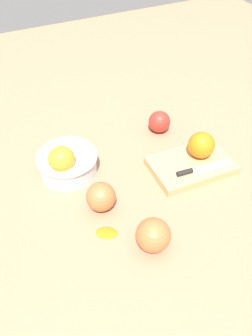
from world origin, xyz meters
name	(u,v)px	position (x,y,z in m)	size (l,w,h in m)	color
ground_plane	(155,183)	(0.00, 0.00, 0.00)	(2.40, 2.40, 0.00)	#997556
bowl	(67,162)	(-0.20, 0.14, 0.04)	(0.17, 0.17, 0.11)	silver
cutting_board	(191,165)	(0.12, 0.01, 0.01)	(0.22, 0.14, 0.02)	tan
orange_on_board	(201,145)	(0.16, 0.02, 0.06)	(0.07, 0.07, 0.07)	orange
knife	(196,170)	(0.11, -0.03, 0.03)	(0.16, 0.03, 0.01)	silver
apple_front_left	(153,235)	(-0.10, -0.17, 0.04)	(0.08, 0.08, 0.08)	#CC6638
apple_mid_left	(101,197)	(-0.16, -0.01, 0.04)	(0.07, 0.07, 0.07)	#CC6638
apple_back_right	(159,122)	(0.13, 0.20, 0.03)	(0.07, 0.07, 0.07)	red
citrus_peel	(107,232)	(-0.18, -0.09, 0.00)	(0.05, 0.04, 0.01)	orange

